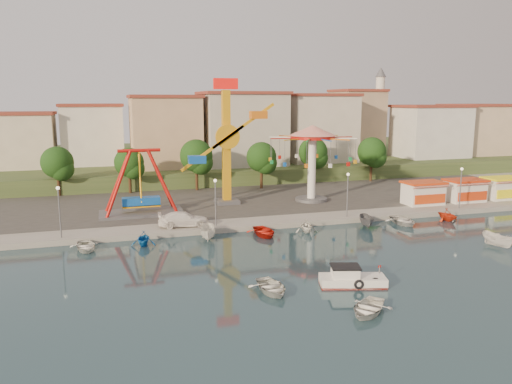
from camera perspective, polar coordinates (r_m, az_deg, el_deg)
name	(u,v)px	position (r m, az deg, el deg)	size (l,w,h in m)	color
ground	(333,260)	(46.22, 8.78, -7.72)	(200.00, 200.00, 0.00)	#132935
quay_deck	(203,168)	(104.24, -6.06, 2.69)	(200.00, 100.00, 0.60)	#9E998E
asphalt_pad	(244,195)	(73.40, -1.34, -0.30)	(90.00, 28.00, 0.01)	#4C4944
hill_terrace	(199,160)	(108.97, -6.57, 3.65)	(200.00, 60.00, 3.00)	#384C26
pirate_ship_ride	(140,183)	(61.84, -13.08, 0.95)	(10.00, 5.00, 8.00)	#59595E
kamikaze_tower	(230,146)	(66.19, -2.99, 5.30)	(8.48, 3.10, 16.50)	#59595E
wave_swinger	(312,146)	(68.35, 6.44, 5.26)	(11.60, 11.60, 10.40)	#59595E
booth_left	(423,193)	(70.01, 18.57, -0.08)	(5.40, 3.78, 3.08)	white
booth_mid	(465,190)	(74.04, 22.78, 0.19)	(5.40, 3.78, 3.08)	white
booth_right	(503,188)	(78.20, 26.35, 0.43)	(5.40, 3.78, 3.08)	white
lamp_post_0	(60,214)	(53.88, -21.52, -2.30)	(0.14, 0.14, 5.00)	#59595E
lamp_post_1	(216,204)	(54.84, -4.64, -1.38)	(0.14, 0.14, 5.00)	#59595E
lamp_post_2	(347,196)	(60.20, 10.41, -0.45)	(0.14, 0.14, 5.00)	#59595E
lamp_post_3	(460,189)	(68.94, 22.32, 0.31)	(0.14, 0.14, 5.00)	#59595E
tree_0	(57,163)	(77.26, -21.78, 3.14)	(4.60, 4.60, 7.19)	#382314
tree_1	(129,163)	(76.34, -14.31, 3.28)	(4.35, 4.35, 6.80)	#382314
tree_2	(196,156)	(76.91, -6.84, 4.12)	(5.02, 5.02, 7.85)	#382314
tree_3	(261,157)	(77.92, 0.62, 4.01)	(4.68, 4.68, 7.32)	#382314
tree_4	(313,152)	(84.17, 6.54, 4.56)	(4.86, 4.86, 7.60)	#382314
tree_5	(372,152)	(87.03, 13.09, 4.52)	(4.83, 4.83, 7.54)	#382314
building_0	(10,135)	(86.86, -26.32, 5.84)	(9.26, 9.53, 11.87)	beige
building_1	(92,141)	(91.16, -18.19, 5.55)	(12.33, 9.01, 8.63)	silver
building_2	(168,132)	(92.29, -10.00, 6.77)	(11.95, 9.28, 11.23)	tan
building_3	(246,137)	(91.97, -1.13, 6.28)	(12.59, 10.50, 9.20)	beige
building_4	(307,134)	(99.60, 5.85, 6.57)	(10.75, 9.23, 9.24)	beige
building_5	(372,129)	(103.76, 13.11, 7.05)	(12.77, 10.96, 11.21)	tan
building_6	(427,125)	(108.80, 18.97, 7.21)	(8.23, 8.98, 12.36)	silver
building_7	(459,132)	(120.01, 22.18, 6.40)	(11.59, 10.93, 8.76)	beige
minaret	(379,109)	(108.61, 13.91, 9.24)	(2.80, 2.80, 18.00)	silver
cabin_motorboat	(351,280)	(40.30, 10.81, -9.84)	(5.43, 3.26, 1.79)	white
rowboat_a	(271,287)	(38.38, 1.77, -10.81)	(2.81, 3.94, 0.82)	silver
rowboat_b	(368,308)	(35.65, 12.63, -12.81)	(2.77, 3.88, 0.80)	silver
skiff	(498,240)	(54.98, 25.94, -4.96)	(1.38, 3.67, 1.42)	silver
van	(184,219)	(55.58, -8.28, -3.09)	(2.24, 5.52, 1.60)	white
moored_boat_0	(86,246)	(51.27, -18.90, -5.89)	(2.72, 3.81, 0.79)	white
moored_boat_1	(144,238)	(51.22, -12.73, -5.18)	(2.43, 2.82, 1.49)	#1460B1
moored_boat_2	(208,233)	(52.04, -5.48, -4.67)	(1.52, 4.05, 1.57)	silver
moored_boat_3	(264,232)	(53.60, 0.92, -4.55)	(3.02, 4.23, 0.88)	red
moored_boat_4	(306,226)	(55.16, 5.77, -3.84)	(2.43, 2.82, 1.49)	silver
moored_boat_5	(367,221)	(58.38, 12.54, -3.28)	(1.37, 3.64, 1.40)	#59595E
moored_boat_6	(403,221)	(60.90, 16.48, -3.15)	(3.03, 4.25, 0.88)	silver
moored_boat_7	(447,214)	(64.31, 21.02, -2.41)	(2.51, 2.91, 1.53)	red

